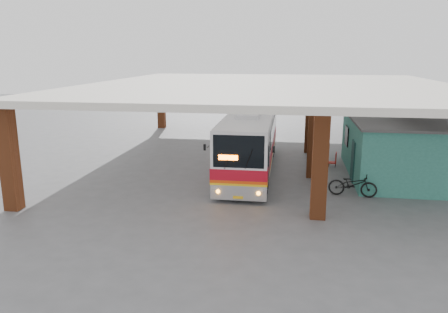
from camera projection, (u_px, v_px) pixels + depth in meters
name	position (u px, v px, depth m)	size (l,w,h in m)	color
ground	(250.00, 191.00, 20.71)	(90.00, 90.00, 0.00)	#515154
brick_columns	(284.00, 129.00, 24.79)	(20.10, 21.60, 4.35)	brown
canopy_roof	(270.00, 86.00, 25.84)	(21.00, 23.00, 0.30)	silver
shop_building	(399.00, 147.00, 23.04)	(5.20, 8.20, 3.11)	#2F7565
coach_bus	(250.00, 140.00, 24.03)	(2.61, 11.78, 3.42)	silver
motorcycle	(353.00, 184.00, 19.85)	(0.75, 2.15, 1.13)	black
pedestrian	(261.00, 179.00, 19.97)	(0.54, 0.36, 1.49)	red
red_chair	(334.00, 160.00, 25.07)	(0.50, 0.50, 0.85)	#AD1912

